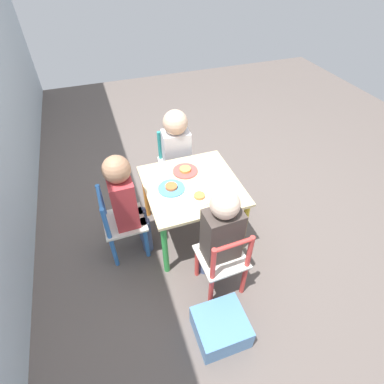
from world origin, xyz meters
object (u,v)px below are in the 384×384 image
object	(u,v)px
child_back	(126,199)
plate_right	(185,171)
chair_teal	(176,164)
kids_table	(192,192)
chair_blue	(121,224)
child_right	(177,147)
plate_left	(199,197)
storage_bin	(221,327)
plate_back	(171,188)
child_left	(220,232)
chair_red	(223,262)

from	to	relation	value
child_back	plate_right	world-z (taller)	child_back
chair_teal	kids_table	bearing A→B (deg)	-90.00
chair_blue	child_right	world-z (taller)	child_right
child_back	plate_left	size ratio (longest dim) A/B	5.13
kids_table	storage_bin	xyz separation A→B (m)	(-0.76, 0.10, -0.31)
chair_teal	storage_bin	bearing A→B (deg)	-92.25
plate_back	storage_bin	world-z (taller)	plate_back
child_right	child_left	xyz separation A→B (m)	(-0.85, 0.01, -0.01)
child_right	plate_left	distance (m)	0.56
storage_bin	chair_blue	bearing A→B (deg)	27.21
child_left	storage_bin	bearing A→B (deg)	68.60
child_left	plate_back	size ratio (longest dim) A/B	4.47
chair_blue	child_right	distance (m)	0.70
child_left	kids_table	bearing A→B (deg)	-90.00
kids_table	chair_teal	bearing A→B (deg)	-3.87
chair_teal	child_back	xyz separation A→B (m)	(-0.49, 0.46, 0.20)
plate_left	plate_right	bearing A→B (deg)	-0.00
child_back	plate_right	distance (m)	0.45
chair_teal	child_right	size ratio (longest dim) A/B	0.70
chair_blue	storage_bin	size ratio (longest dim) A/B	1.93
child_back	storage_bin	bearing A→B (deg)	-157.33
chair_teal	plate_back	bearing A→B (deg)	-105.44
child_back	plate_right	size ratio (longest dim) A/B	4.60
chair_red	child_back	size ratio (longest dim) A/B	0.68
chair_teal	plate_back	distance (m)	0.55
child_right	plate_back	bearing A→B (deg)	-107.44
child_right	chair_red	bearing A→B (deg)	-86.80
child_right	chair_blue	bearing A→B (deg)	-136.16
chair_red	plate_right	size ratio (longest dim) A/B	3.13
plate_right	child_right	bearing A→B (deg)	-5.70
chair_teal	child_back	distance (m)	0.70
child_left	storage_bin	distance (m)	0.51
kids_table	chair_blue	distance (m)	0.50
child_back	child_left	bearing A→B (deg)	-134.26
plate_right	plate_left	world-z (taller)	same
kids_table	chair_red	size ratio (longest dim) A/B	1.14
child_left	plate_left	bearing A→B (deg)	-88.98
child_back	chair_red	bearing A→B (deg)	-138.00
chair_blue	chair_teal	size ratio (longest dim) A/B	1.00
child_back	child_right	world-z (taller)	child_back
plate_back	plate_left	bearing A→B (deg)	-135.00
chair_teal	plate_right	bearing A→B (deg)	-91.52
chair_red	child_right	world-z (taller)	child_right
chair_red	plate_back	distance (m)	0.55
child_back	child_right	distance (m)	0.63
kids_table	plate_back	xyz separation A→B (m)	(0.00, 0.14, 0.07)
child_left	plate_right	xyz separation A→B (m)	(0.56, 0.02, 0.01)
child_back	plate_left	world-z (taller)	child_back
chair_teal	plate_back	size ratio (longest dim) A/B	3.10
plate_back	storage_bin	distance (m)	0.85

